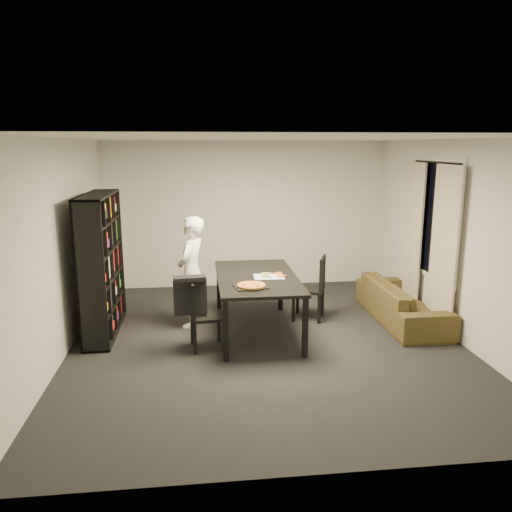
{
  "coord_description": "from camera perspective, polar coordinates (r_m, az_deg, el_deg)",
  "views": [
    {
      "loc": [
        -0.85,
        -6.1,
        2.51
      ],
      "look_at": [
        -0.08,
        0.45,
        1.05
      ],
      "focal_mm": 35.0,
      "sensor_mm": 36.0,
      "label": 1
    }
  ],
  "objects": [
    {
      "name": "pepperoni_pizza",
      "position": [
        6.18,
        -0.53,
        -3.37
      ],
      "size": [
        0.35,
        0.35,
        0.03
      ],
      "rotation": [
        0.0,
        0.0,
        0.19
      ],
      "color": "#9E6B2E",
      "rests_on": "dining_table"
    },
    {
      "name": "pizza_slices",
      "position": [
        6.72,
        1.94,
        -2.16
      ],
      "size": [
        0.46,
        0.42,
        0.01
      ],
      "primitive_type": null,
      "rotation": [
        0.0,
        0.0,
        0.37
      ],
      "color": "gold",
      "rests_on": "dining_table"
    },
    {
      "name": "window_pane",
      "position": [
        7.55,
        19.65,
        4.07
      ],
      "size": [
        0.02,
        1.4,
        1.6
      ],
      "primitive_type": "cube",
      "color": "black",
      "rests_on": "room"
    },
    {
      "name": "baking_tray",
      "position": [
        6.2,
        -0.64,
        -3.5
      ],
      "size": [
        0.45,
        0.39,
        0.01
      ],
      "primitive_type": "cube",
      "rotation": [
        0.0,
        0.0,
        0.19
      ],
      "color": "black",
      "rests_on": "dining_table"
    },
    {
      "name": "draped_jacket",
      "position": [
        6.21,
        -7.54,
        -4.31
      ],
      "size": [
        0.42,
        0.22,
        0.49
      ],
      "rotation": [
        0.0,
        0.0,
        1.69
      ],
      "color": "black",
      "rests_on": "chair_left"
    },
    {
      "name": "dining_table",
      "position": [
        6.74,
        0.1,
        -2.87
      ],
      "size": [
        1.06,
        1.91,
        0.8
      ],
      "color": "black",
      "rests_on": "room"
    },
    {
      "name": "person",
      "position": [
        7.03,
        -7.38,
        -1.84
      ],
      "size": [
        0.55,
        0.67,
        1.57
      ],
      "primitive_type": "imported",
      "rotation": [
        0.0,
        0.0,
        -1.94
      ],
      "color": "white",
      "rests_on": "room"
    },
    {
      "name": "bookshelf",
      "position": [
        7.0,
        -17.23,
        -0.96
      ],
      "size": [
        0.35,
        1.5,
        1.9
      ],
      "primitive_type": "cube",
      "color": "black",
      "rests_on": "room"
    },
    {
      "name": "curtain_left",
      "position": [
        7.11,
        20.66,
        0.65
      ],
      "size": [
        0.03,
        0.7,
        2.25
      ],
      "primitive_type": "cube",
      "color": "beige",
      "rests_on": "room"
    },
    {
      "name": "chair_left",
      "position": [
        6.3,
        -6.39,
        -6.2
      ],
      "size": [
        0.45,
        0.45,
        0.88
      ],
      "rotation": [
        0.0,
        0.0,
        1.69
      ],
      "color": "black",
      "rests_on": "room"
    },
    {
      "name": "window_frame",
      "position": [
        7.55,
        19.62,
        4.07
      ],
      "size": [
        0.03,
        1.52,
        1.72
      ],
      "primitive_type": "cube",
      "color": "white",
      "rests_on": "room"
    },
    {
      "name": "room",
      "position": [
        6.28,
        1.23,
        1.36
      ],
      "size": [
        5.01,
        5.51,
        2.61
      ],
      "color": "black",
      "rests_on": "ground"
    },
    {
      "name": "chair_right",
      "position": [
        7.35,
        6.73,
        -3.16
      ],
      "size": [
        0.57,
        0.57,
        0.94
      ],
      "rotation": [
        0.0,
        0.0,
        -1.93
      ],
      "color": "black",
      "rests_on": "room"
    },
    {
      "name": "curtain_right",
      "position": [
        8.03,
        17.31,
        2.17
      ],
      "size": [
        0.03,
        0.7,
        2.25
      ],
      "primitive_type": "cube",
      "color": "beige",
      "rests_on": "room"
    },
    {
      "name": "kitchen_towel",
      "position": [
        6.67,
        1.47,
        -2.38
      ],
      "size": [
        0.41,
        0.31,
        0.01
      ],
      "primitive_type": "cube",
      "rotation": [
        0.0,
        0.0,
        -0.02
      ],
      "color": "white",
      "rests_on": "dining_table"
    },
    {
      "name": "sofa",
      "position": [
        7.61,
        16.36,
        -5.05
      ],
      "size": [
        0.76,
        1.95,
        0.57
      ],
      "primitive_type": "imported",
      "rotation": [
        0.0,
        0.0,
        1.57
      ],
      "color": "#43331B",
      "rests_on": "room"
    }
  ]
}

